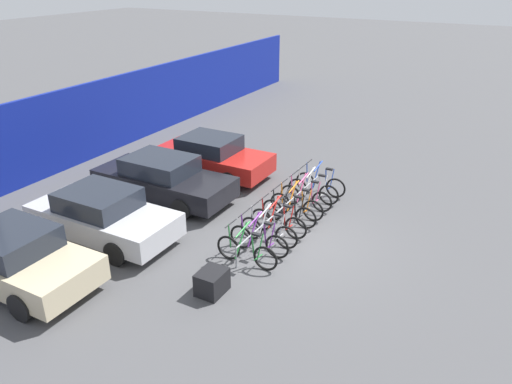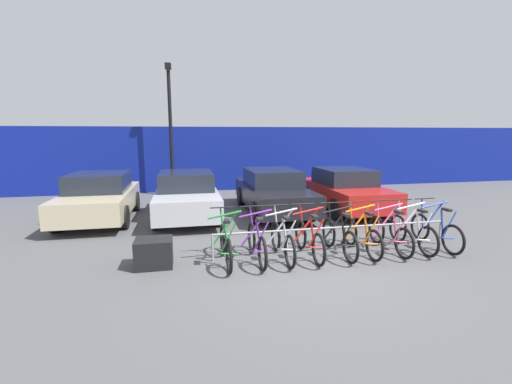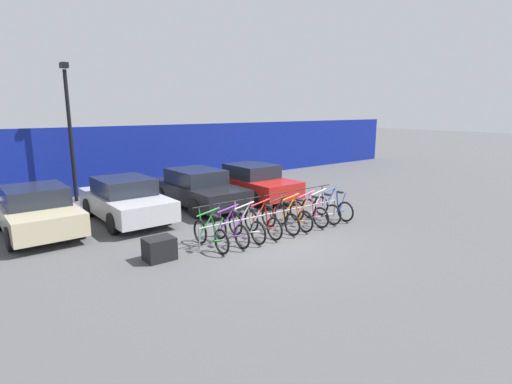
{
  "view_description": "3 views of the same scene",
  "coord_description": "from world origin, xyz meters",
  "px_view_note": "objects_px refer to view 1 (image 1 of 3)",
  "views": [
    {
      "loc": [
        -10.76,
        -4.77,
        6.78
      ],
      "look_at": [
        0.33,
        1.35,
        1.01
      ],
      "focal_mm": 35.0,
      "sensor_mm": 36.0,
      "label": 1
    },
    {
      "loc": [
        -2.39,
        -5.96,
        2.55
      ],
      "look_at": [
        -0.62,
        2.49,
        1.07
      ],
      "focal_mm": 24.0,
      "sensor_mm": 36.0,
      "label": 2
    },
    {
      "loc": [
        -6.87,
        -7.97,
        3.58
      ],
      "look_at": [
        0.41,
        1.22,
        1.13
      ],
      "focal_mm": 28.0,
      "sensor_mm": 36.0,
      "label": 3
    }
  ],
  "objects_px": {
    "bicycle_silver": "(269,231)",
    "bicycle_pink": "(306,197)",
    "bike_rack": "(284,208)",
    "cargo_crate": "(212,282)",
    "bicycle_green": "(247,251)",
    "bicycle_purple": "(259,240)",
    "bicycle_blue": "(320,183)",
    "car_black": "(163,179)",
    "bicycle_orange": "(297,205)",
    "bicycle_white": "(313,190)",
    "car_silver": "(102,215)",
    "car_red": "(212,156)",
    "bicycle_black": "(289,212)",
    "bicycle_red": "(278,222)",
    "car_beige": "(16,258)"
  },
  "relations": [
    {
      "from": "bicycle_silver",
      "to": "bicycle_pink",
      "type": "relative_size",
      "value": 1.0
    },
    {
      "from": "bike_rack",
      "to": "cargo_crate",
      "type": "distance_m",
      "value": 3.78
    },
    {
      "from": "bicycle_green",
      "to": "bicycle_purple",
      "type": "relative_size",
      "value": 1.0
    },
    {
      "from": "bicycle_blue",
      "to": "car_black",
      "type": "relative_size",
      "value": 0.38
    },
    {
      "from": "bicycle_silver",
      "to": "bicycle_orange",
      "type": "height_order",
      "value": "same"
    },
    {
      "from": "bicycle_white",
      "to": "cargo_crate",
      "type": "relative_size",
      "value": 2.44
    },
    {
      "from": "car_silver",
      "to": "car_red",
      "type": "bearing_deg",
      "value": -0.68
    },
    {
      "from": "bicycle_black",
      "to": "bicycle_pink",
      "type": "height_order",
      "value": "same"
    },
    {
      "from": "bicycle_green",
      "to": "bicycle_silver",
      "type": "bearing_deg",
      "value": 1.48
    },
    {
      "from": "bicycle_orange",
      "to": "car_silver",
      "type": "bearing_deg",
      "value": 130.34
    },
    {
      "from": "bicycle_black",
      "to": "bicycle_white",
      "type": "xyz_separation_m",
      "value": [
        1.76,
        0.0,
        0.0
      ]
    },
    {
      "from": "bicycle_red",
      "to": "car_red",
      "type": "xyz_separation_m",
      "value": [
        2.74,
        3.98,
        0.31
      ]
    },
    {
      "from": "bicycle_purple",
      "to": "car_beige",
      "type": "distance_m",
      "value": 5.73
    },
    {
      "from": "bike_rack",
      "to": "bicycle_white",
      "type": "relative_size",
      "value": 3.11
    },
    {
      "from": "bicycle_red",
      "to": "cargo_crate",
      "type": "relative_size",
      "value": 2.44
    },
    {
      "from": "bicycle_silver",
      "to": "bicycle_white",
      "type": "relative_size",
      "value": 1.0
    },
    {
      "from": "car_beige",
      "to": "car_silver",
      "type": "bearing_deg",
      "value": -3.91
    },
    {
      "from": "bicycle_red",
      "to": "bicycle_blue",
      "type": "relative_size",
      "value": 1.0
    },
    {
      "from": "bicycle_green",
      "to": "bicycle_black",
      "type": "relative_size",
      "value": 1.0
    },
    {
      "from": "car_red",
      "to": "bicycle_pink",
      "type": "bearing_deg",
      "value": -102.41
    },
    {
      "from": "bicycle_black",
      "to": "car_beige",
      "type": "xyz_separation_m",
      "value": [
        -5.66,
        4.22,
        0.31
      ]
    },
    {
      "from": "bicycle_black",
      "to": "bicycle_pink",
      "type": "xyz_separation_m",
      "value": [
        1.2,
        0.0,
        0.0
      ]
    },
    {
      "from": "bicycle_orange",
      "to": "bicycle_pink",
      "type": "relative_size",
      "value": 1.0
    },
    {
      "from": "car_black",
      "to": "cargo_crate",
      "type": "relative_size",
      "value": 6.4
    },
    {
      "from": "bicycle_black",
      "to": "car_silver",
      "type": "relative_size",
      "value": 0.42
    },
    {
      "from": "bicycle_silver",
      "to": "bicycle_blue",
      "type": "height_order",
      "value": "same"
    },
    {
      "from": "bicycle_purple",
      "to": "car_beige",
      "type": "xyz_separation_m",
      "value": [
        -3.87,
        4.22,
        0.31
      ]
    },
    {
      "from": "bicycle_green",
      "to": "bicycle_red",
      "type": "bearing_deg",
      "value": 1.48
    },
    {
      "from": "bike_rack",
      "to": "bicycle_pink",
      "type": "height_order",
      "value": "bicycle_pink"
    },
    {
      "from": "bicycle_purple",
      "to": "bicycle_black",
      "type": "relative_size",
      "value": 1.0
    },
    {
      "from": "bicycle_white",
      "to": "car_beige",
      "type": "distance_m",
      "value": 8.54
    },
    {
      "from": "bicycle_blue",
      "to": "car_red",
      "type": "xyz_separation_m",
      "value": [
        -0.29,
        3.98,
        0.31
      ]
    },
    {
      "from": "bike_rack",
      "to": "bicycle_white",
      "type": "xyz_separation_m",
      "value": [
        1.79,
        -0.15,
        -0.12
      ]
    },
    {
      "from": "bicycle_purple",
      "to": "bicycle_red",
      "type": "bearing_deg",
      "value": -3.4
    },
    {
      "from": "car_black",
      "to": "bicycle_pink",
      "type": "bearing_deg",
      "value": -69.69
    },
    {
      "from": "bicycle_silver",
      "to": "bicycle_red",
      "type": "relative_size",
      "value": 1.0
    },
    {
      "from": "bike_rack",
      "to": "bicycle_blue",
      "type": "bearing_deg",
      "value": -3.56
    },
    {
      "from": "bicycle_silver",
      "to": "bicycle_blue",
      "type": "xyz_separation_m",
      "value": [
        3.61,
        0.0,
        0.0
      ]
    },
    {
      "from": "bicycle_white",
      "to": "bicycle_blue",
      "type": "height_order",
      "value": "same"
    },
    {
      "from": "bicycle_red",
      "to": "bicycle_blue",
      "type": "distance_m",
      "value": 3.03
    },
    {
      "from": "bicycle_purple",
      "to": "bicycle_pink",
      "type": "relative_size",
      "value": 1.0
    },
    {
      "from": "bicycle_silver",
      "to": "car_beige",
      "type": "distance_m",
      "value": 6.11
    },
    {
      "from": "bicycle_silver",
      "to": "bicycle_white",
      "type": "bearing_deg",
      "value": -0.98
    },
    {
      "from": "bike_rack",
      "to": "cargo_crate",
      "type": "relative_size",
      "value": 7.6
    },
    {
      "from": "bike_rack",
      "to": "car_red",
      "type": "bearing_deg",
      "value": 61.23
    },
    {
      "from": "bicycle_green",
      "to": "car_black",
      "type": "bearing_deg",
      "value": 65.32
    },
    {
      "from": "bicycle_green",
      "to": "bicycle_orange",
      "type": "relative_size",
      "value": 1.0
    },
    {
      "from": "car_black",
      "to": "bicycle_orange",
      "type": "bearing_deg",
      "value": -78.19
    },
    {
      "from": "bicycle_green",
      "to": "car_silver",
      "type": "bearing_deg",
      "value": 101.37
    },
    {
      "from": "bicycle_orange",
      "to": "car_red",
      "type": "xyz_separation_m",
      "value": [
        1.55,
        3.98,
        0.31
      ]
    }
  ]
}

